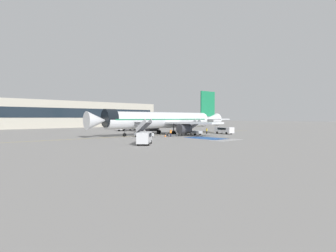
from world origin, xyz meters
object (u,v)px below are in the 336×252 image
fuel_tanker (130,126)px  boarding_stairs_forward (144,133)px  airliner (163,120)px  baggage_cart (172,135)px  terminal_building (29,114)px  ground_crew_1 (207,131)px  service_van_1 (145,137)px  traffic_cone_0 (165,136)px  ground_crew_2 (171,132)px  boarding_stairs_aft (193,131)px  service_van_0 (224,130)px  ground_crew_0 (182,132)px

fuel_tanker → boarding_stairs_forward: bearing=142.2°
airliner → baggage_cart: 6.48m
terminal_building → boarding_stairs_forward: bearing=-85.6°
boarding_stairs_forward → terminal_building: 72.01m
boarding_stairs_forward → ground_crew_1: 19.94m
boarding_stairs_forward → service_van_1: size_ratio=1.05×
baggage_cart → boarding_stairs_forward: bearing=-65.8°
traffic_cone_0 → terminal_building: bearing=98.0°
service_van_1 → ground_crew_2: (15.08, 10.18, -0.23)m
airliner → service_van_1: bearing=135.8°
boarding_stairs_aft → service_van_1: (-24.36, -11.85, 0.22)m
boarding_stairs_forward → service_van_0: boarding_stairs_forward is taller
baggage_cart → traffic_cone_0: 2.69m
service_van_0 → baggage_cart: bearing=-4.5°
boarding_stairs_aft → ground_crew_1: boarding_stairs_aft is taller
baggage_cart → ground_crew_1: ground_crew_1 is taller
service_van_1 → boarding_stairs_forward: bearing=99.2°
fuel_tanker → ground_crew_0: (-5.75, -30.71, -0.68)m
service_van_0 → traffic_cone_0: 18.76m
service_van_0 → terminal_building: size_ratio=0.05×
boarding_stairs_forward → airliner: bearing=27.1°
service_van_0 → ground_crew_0: bearing=1.0°
service_van_1 → ground_crew_0: 20.92m
boarding_stairs_forward → ground_crew_2: (5.82, -2.61, -0.02)m
service_van_0 → traffic_cone_0: bearing=-0.9°
airliner → terminal_building: airliner is taller
airliner → service_van_0: bearing=-118.1°
baggage_cart → ground_crew_1: (12.37, -0.45, 0.68)m
ground_crew_0 → ground_crew_1: 10.78m
traffic_cone_0 → terminal_building: (-10.37, 73.38, 5.64)m
ground_crew_0 → fuel_tanker: bearing=43.8°
boarding_stairs_forward → baggage_cart: (7.51, -1.15, -0.76)m
service_van_0 → traffic_cone_0: service_van_0 is taller
boarding_stairs_forward → traffic_cone_0: boarding_stairs_forward is taller
ground_crew_2 → traffic_cone_0: size_ratio=3.22×
airliner → boarding_stairs_aft: (5.84, -4.97, -2.76)m
terminal_building → traffic_cone_0: bearing=-82.0°
service_van_0 → boarding_stairs_forward: bearing=-3.2°
service_van_0 → baggage_cart: size_ratio=1.93×
airliner → traffic_cone_0: 8.03m
boarding_stairs_aft → ground_crew_0: 6.24m
airliner → service_van_1: size_ratio=8.09×
boarding_stairs_aft → ground_crew_0: (-5.91, -1.97, -0.01)m
boarding_stairs_forward → baggage_cart: 7.63m
terminal_building → fuel_tanker: bearing=-65.0°
airliner → traffic_cone_0: size_ratio=76.53×
ground_crew_0 → terminal_building: terminal_building is taller
service_van_0 → terminal_building: terminal_building is taller
service_van_1 → ground_crew_0: size_ratio=2.96×
fuel_tanker → ground_crew_0: bearing=159.9°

